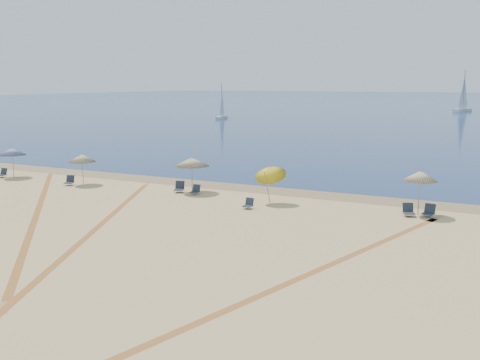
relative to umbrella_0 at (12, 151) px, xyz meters
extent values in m
plane|color=#0C2151|center=(19.46, 204.84, -1.97)|extent=(500.00, 500.00, 0.00)
plane|color=olive|center=(19.46, 3.84, -1.98)|extent=(500.00, 500.00, 0.00)
cylinder|color=gray|center=(0.00, 0.02, -0.91)|extent=(0.05, 0.09, 2.13)
cone|color=silver|center=(0.00, 0.00, 0.00)|extent=(2.08, 2.09, 0.59)
sphere|color=gray|center=(0.00, 0.00, 0.30)|extent=(0.08, 0.08, 0.08)
cylinder|color=gray|center=(6.93, -0.04, -0.96)|extent=(0.05, 0.05, 2.04)
cone|color=#FFF3CC|center=(6.93, -0.04, -0.09)|extent=(1.93, 1.93, 0.55)
sphere|color=gray|center=(6.93, -0.04, 0.21)|extent=(0.08, 0.08, 0.08)
cylinder|color=gray|center=(15.37, 0.98, -0.90)|extent=(0.05, 0.05, 2.17)
cone|color=#FFF3CC|center=(15.37, 0.98, 0.03)|extent=(2.33, 2.33, 0.55)
sphere|color=gray|center=(15.37, 0.98, 0.33)|extent=(0.08, 0.08, 0.08)
cylinder|color=gray|center=(21.35, -0.38, -0.95)|extent=(0.05, 1.01, 2.09)
cone|color=gold|center=(21.35, 0.04, -0.05)|extent=(1.92, 1.97, 1.31)
sphere|color=gray|center=(21.35, 0.04, 0.25)|extent=(0.08, 0.08, 0.08)
cylinder|color=gray|center=(29.85, 0.89, -0.82)|extent=(0.05, 0.06, 2.32)
cone|color=#FFF3CC|center=(29.85, 0.89, 0.19)|extent=(1.86, 1.86, 0.56)
sphere|color=gray|center=(29.85, 0.89, 0.49)|extent=(0.08, 0.08, 0.08)
cube|color=#1B222D|center=(-0.66, -0.60, -1.80)|extent=(0.60, 0.60, 0.05)
cube|color=#1B222D|center=(-0.67, -0.32, -1.55)|extent=(0.58, 0.24, 0.51)
cylinder|color=#A5A5AD|center=(-0.43, -0.79, -1.89)|extent=(0.02, 0.02, 0.19)
cube|color=#1B222D|center=(6.33, -0.83, -1.80)|extent=(0.72, 0.72, 0.05)
cube|color=#1B222D|center=(6.24, -0.57, -1.55)|extent=(0.60, 0.39, 0.50)
cylinder|color=#A5A5AD|center=(6.12, -1.12, -1.89)|extent=(0.02, 0.02, 0.18)
cylinder|color=#A5A5AD|center=(6.54, -0.96, -1.89)|extent=(0.02, 0.02, 0.18)
cube|color=#1B222D|center=(14.72, 0.37, -1.78)|extent=(0.76, 0.76, 0.05)
cube|color=#1B222D|center=(14.63, 0.65, -1.52)|extent=(0.64, 0.40, 0.54)
cylinder|color=#A5A5AD|center=(14.49, 0.08, -1.88)|extent=(0.03, 0.03, 0.20)
cylinder|color=#A5A5AD|center=(14.95, 0.23, -1.88)|extent=(0.03, 0.03, 0.20)
cube|color=#1B222D|center=(16.00, 0.26, -1.81)|extent=(0.55, 0.55, 0.05)
cube|color=#1B222D|center=(15.98, 0.52, -1.59)|extent=(0.53, 0.22, 0.46)
cylinder|color=#A5A5AD|center=(15.79, 0.06, -1.90)|extent=(0.02, 0.02, 0.17)
cylinder|color=#A5A5AD|center=(16.20, 0.09, -1.90)|extent=(0.02, 0.02, 0.17)
cube|color=#1B222D|center=(20.78, -1.92, -1.82)|extent=(0.52, 0.52, 0.05)
cube|color=#1B222D|center=(20.79, -1.67, -1.60)|extent=(0.51, 0.21, 0.45)
cylinder|color=#A5A5AD|center=(20.58, -2.09, -1.90)|extent=(0.02, 0.02, 0.16)
cylinder|color=#A5A5AD|center=(20.98, -2.11, -1.90)|extent=(0.02, 0.02, 0.16)
cube|color=#1B222D|center=(29.46, 0.23, -1.79)|extent=(0.75, 0.75, 0.05)
cube|color=#1B222D|center=(29.36, 0.49, -1.54)|extent=(0.61, 0.41, 0.51)
cylinder|color=#A5A5AD|center=(29.25, -0.07, -1.89)|extent=(0.03, 0.03, 0.19)
cylinder|color=#A5A5AD|center=(29.68, 0.10, -1.89)|extent=(0.03, 0.03, 0.19)
cube|color=#1B222D|center=(30.43, 0.52, -1.79)|extent=(0.67, 0.67, 0.05)
cube|color=#1B222D|center=(30.48, 0.80, -1.54)|extent=(0.60, 0.32, 0.51)
cylinder|color=#A5A5AD|center=(30.20, 0.35, -1.89)|extent=(0.03, 0.03, 0.19)
cylinder|color=#A5A5AD|center=(30.65, 0.27, -1.89)|extent=(0.03, 0.03, 0.19)
cube|color=white|center=(25.57, 116.73, -1.60)|extent=(4.20, 7.00, 0.75)
cylinder|color=gray|center=(25.57, 116.73, 3.25)|extent=(0.15, 0.15, 9.96)
cube|color=white|center=(-16.95, 67.72, -1.71)|extent=(2.19, 4.98, 0.53)
cylinder|color=gray|center=(-16.95, 67.72, 1.71)|extent=(0.11, 0.11, 7.02)
plane|color=tan|center=(16.72, -11.37, -1.98)|extent=(36.75, 36.75, 0.00)
plane|color=tan|center=(16.28, -10.36, -1.98)|extent=(36.75, 36.75, 0.00)
plane|color=tan|center=(26.64, -13.07, -1.98)|extent=(35.09, 35.09, 0.00)
plane|color=tan|center=(26.97, -12.02, -1.98)|extent=(35.09, 35.09, 0.00)
plane|color=tan|center=(10.52, -7.87, -1.98)|extent=(39.53, 39.53, 0.00)
plane|color=tan|center=(9.79, -7.04, -1.98)|extent=(39.53, 39.53, 0.00)
camera|label=1|loc=(33.36, -29.39, 5.20)|focal=40.20mm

